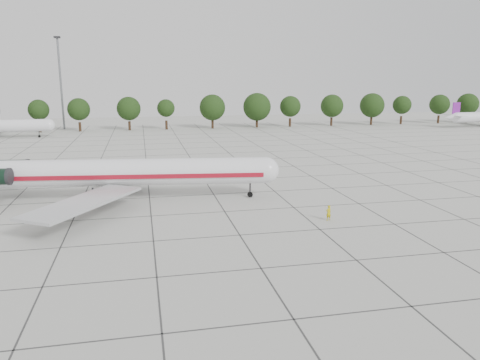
% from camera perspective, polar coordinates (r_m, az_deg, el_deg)
% --- Properties ---
extents(ground, '(260.00, 260.00, 0.00)m').
position_cam_1_polar(ground, '(51.74, -1.87, -3.88)').
color(ground, '#BABBB3').
rests_on(ground, ground).
extents(apron_joints, '(170.00, 170.00, 0.02)m').
position_cam_1_polar(apron_joints, '(66.10, -4.17, -0.29)').
color(apron_joints, '#383838').
rests_on(apron_joints, ground).
extents(main_airliner, '(41.17, 32.20, 9.68)m').
position_cam_1_polar(main_airliner, '(58.14, -16.48, 0.90)').
color(main_airliner, silver).
rests_on(main_airliner, ground).
extents(ground_crew, '(0.66, 0.52, 1.61)m').
position_cam_1_polar(ground_crew, '(49.32, 10.74, -3.95)').
color(ground_crew, '#C2B10B').
rests_on(ground_crew, ground).
extents(tree_line, '(249.86, 8.44, 10.22)m').
position_cam_1_polar(tree_line, '(134.20, -13.41, 8.46)').
color(tree_line, '#332114').
rests_on(tree_line, ground).
extents(floodlight_mast, '(1.60, 1.60, 25.45)m').
position_cam_1_polar(floodlight_mast, '(142.50, -21.06, 11.54)').
color(floodlight_mast, slate).
rests_on(floodlight_mast, ground).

